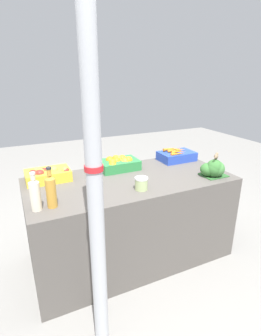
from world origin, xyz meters
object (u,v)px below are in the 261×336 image
(juice_bottle_cloudy, at_px, (35,194))
(sparrow_bird, at_px, (216,156))
(orange_crate, at_px, (119,163))
(broccoli_pile, at_px, (214,168))
(support_pole, at_px, (95,188))
(carrot_crate, at_px, (176,156))
(juice_bottle_amber, at_px, (51,190))
(pickle_jar, at_px, (141,184))
(apple_crate, at_px, (47,174))

(juice_bottle_cloudy, height_order, sparrow_bird, juice_bottle_cloudy)
(orange_crate, distance_m, broccoli_pile, 0.89)
(support_pole, relative_size, carrot_crate, 6.00)
(sparrow_bird, bearing_deg, broccoli_pile, 148.73)
(juice_bottle_amber, height_order, pickle_jar, juice_bottle_amber)
(orange_crate, xyz_separation_m, pickle_jar, (-0.02, -0.52, -0.01))
(orange_crate, bearing_deg, sparrow_bird, -37.28)
(pickle_jar, height_order, sparrow_bird, sparrow_bird)
(support_pole, relative_size, sparrow_bird, 20.12)
(juice_bottle_amber, distance_m, sparrow_bird, 1.44)
(juice_bottle_cloudy, distance_m, sparrow_bird, 1.55)
(support_pole, bearing_deg, pickle_jar, 42.41)
(broccoli_pile, bearing_deg, support_pole, -159.80)
(apple_crate, distance_m, juice_bottle_cloudy, 0.54)
(broccoli_pile, distance_m, sparrow_bird, 0.12)
(juice_bottle_amber, relative_size, pickle_jar, 2.77)
(support_pole, relative_size, apple_crate, 6.00)
(carrot_crate, bearing_deg, apple_crate, -179.85)
(carrot_crate, relative_size, juice_bottle_amber, 1.26)
(juice_bottle_amber, bearing_deg, juice_bottle_cloudy, -180.00)
(support_pole, height_order, sparrow_bird, support_pole)
(pickle_jar, bearing_deg, juice_bottle_amber, 179.66)
(orange_crate, height_order, juice_bottle_cloudy, juice_bottle_cloudy)
(orange_crate, xyz_separation_m, carrot_crate, (0.67, -0.00, -0.01))
(orange_crate, bearing_deg, pickle_jar, -92.40)
(apple_crate, xyz_separation_m, pickle_jar, (0.66, -0.52, -0.01))
(broccoli_pile, distance_m, juice_bottle_amber, 1.43)
(sparrow_bird, bearing_deg, support_pole, 160.68)
(carrot_crate, relative_size, sparrow_bird, 3.35)
(pickle_jar, bearing_deg, apple_crate, 141.91)
(support_pole, distance_m, apple_crate, 1.04)
(carrot_crate, bearing_deg, support_pole, -140.69)
(juice_bottle_amber, bearing_deg, broccoli_pile, -1.20)
(apple_crate, bearing_deg, juice_bottle_amber, -94.81)
(carrot_crate, relative_size, pickle_jar, 3.50)
(juice_bottle_cloudy, bearing_deg, carrot_crate, 18.92)
(support_pole, height_order, pickle_jar, support_pole)
(juice_bottle_cloudy, relative_size, juice_bottle_amber, 0.93)
(apple_crate, bearing_deg, broccoli_pile, -21.41)
(broccoli_pile, relative_size, juice_bottle_cloudy, 0.90)
(carrot_crate, xyz_separation_m, pickle_jar, (-0.70, -0.52, -0.00))
(apple_crate, relative_size, sparrow_bird, 3.35)
(carrot_crate, distance_m, sparrow_bird, 0.56)
(juice_bottle_amber, xyz_separation_m, pickle_jar, (0.70, -0.00, -0.07))
(orange_crate, bearing_deg, support_pole, -118.85)
(orange_crate, xyz_separation_m, juice_bottle_cloudy, (-0.83, -0.52, 0.06))
(apple_crate, xyz_separation_m, juice_bottle_amber, (-0.04, -0.51, 0.07))
(orange_crate, relative_size, broccoli_pile, 1.52)
(carrot_crate, relative_size, juice_bottle_cloudy, 1.37)
(juice_bottle_cloudy, distance_m, juice_bottle_amber, 0.11)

